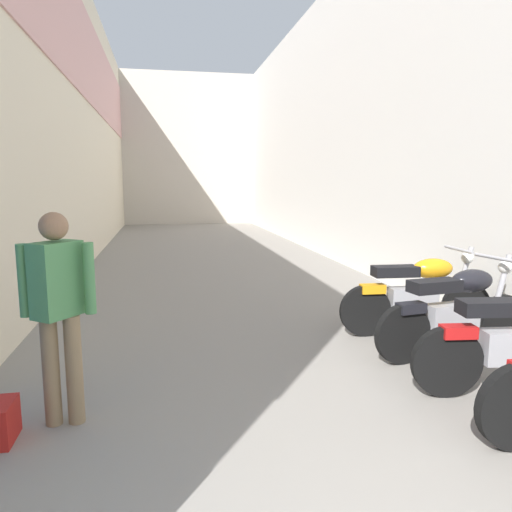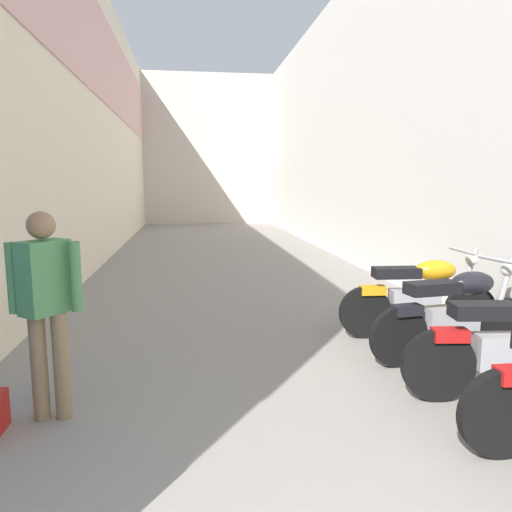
% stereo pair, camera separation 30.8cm
% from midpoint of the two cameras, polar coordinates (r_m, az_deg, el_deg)
% --- Properties ---
extents(ground_plane, '(37.02, 37.02, 0.00)m').
position_cam_midpoint_polar(ground_plane, '(8.85, -1.42, -2.87)').
color(ground_plane, gray).
extents(building_left, '(0.45, 21.02, 6.43)m').
position_cam_midpoint_polar(building_left, '(10.86, -18.90, 16.03)').
color(building_left, beige).
rests_on(building_left, ground).
extents(building_right, '(0.45, 21.02, 6.21)m').
position_cam_midpoint_polar(building_right, '(11.39, 12.64, 15.20)').
color(building_right, silver).
rests_on(building_right, ground).
extents(building_far_end, '(8.45, 2.00, 6.38)m').
position_cam_midpoint_polar(building_far_end, '(22.20, -5.49, 12.30)').
color(building_far_end, beige).
rests_on(building_far_end, ground).
extents(motorcycle_fourth, '(1.84, 0.58, 1.04)m').
position_cam_midpoint_polar(motorcycle_fourth, '(5.26, 24.20, -6.07)').
color(motorcycle_fourth, black).
rests_on(motorcycle_fourth, ground).
extents(motorcycle_fifth, '(1.85, 0.58, 1.04)m').
position_cam_midpoint_polar(motorcycle_fifth, '(5.90, 20.28, -4.30)').
color(motorcycle_fifth, black).
rests_on(motorcycle_fifth, ground).
extents(pedestrian_mid_alley, '(0.52, 0.39, 1.57)m').
position_cam_midpoint_polar(pedestrian_mid_alley, '(3.79, -21.55, -4.94)').
color(pedestrian_mid_alley, '#8C7251').
rests_on(pedestrian_mid_alley, ground).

